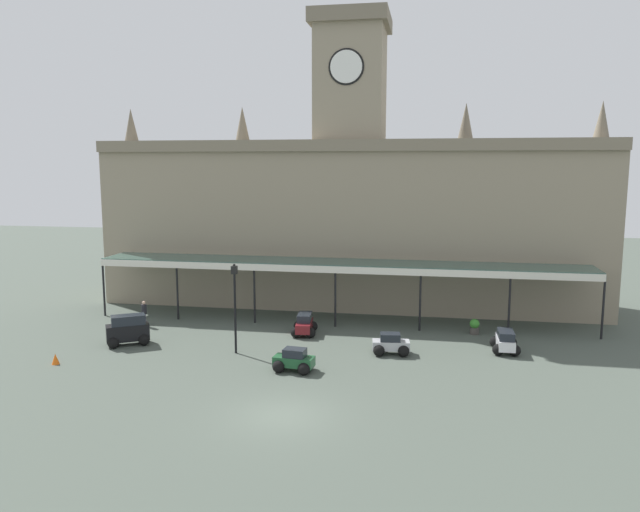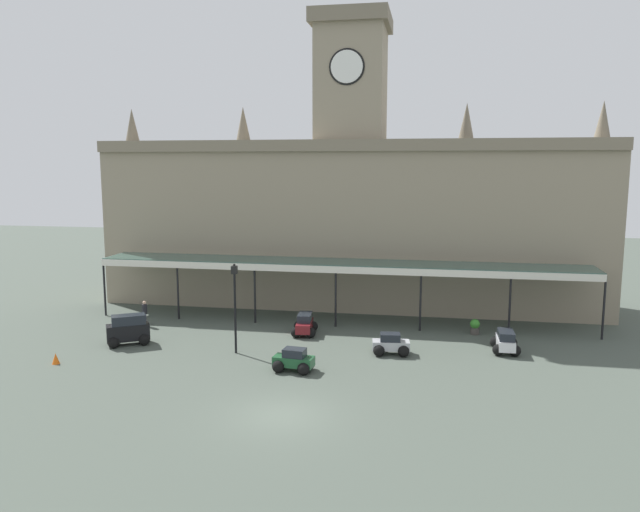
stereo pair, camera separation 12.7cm
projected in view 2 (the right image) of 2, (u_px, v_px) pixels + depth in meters
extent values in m
plane|color=#475046|center=(281.00, 415.00, 25.82)|extent=(140.00, 140.00, 0.00)
cube|color=gray|center=(350.00, 224.00, 45.74)|extent=(36.47, 6.49, 12.16)
cube|color=gray|center=(344.00, 145.00, 41.60)|extent=(36.47, 0.30, 0.80)
cube|color=gray|center=(351.00, 85.00, 44.26)|extent=(4.80, 4.80, 7.90)
cube|color=#766C59|center=(352.00, 21.00, 43.60)|extent=(5.50, 5.50, 1.00)
cylinder|color=white|center=(347.00, 67.00, 41.72)|extent=(2.20, 0.12, 2.20)
cylinder|color=black|center=(347.00, 67.00, 41.76)|extent=(2.46, 0.06, 2.46)
cone|color=#6E6554|center=(132.00, 126.00, 47.76)|extent=(1.10, 1.10, 2.60)
cone|color=#6E6554|center=(243.00, 124.00, 46.13)|extent=(1.10, 1.10, 2.60)
cone|color=#6E6554|center=(467.00, 121.00, 43.17)|extent=(1.10, 1.10, 2.60)
cone|color=#6E6554|center=(603.00, 120.00, 41.54)|extent=(1.10, 1.10, 2.60)
cube|color=#38564C|center=(339.00, 263.00, 40.76)|extent=(32.58, 3.20, 0.16)
cube|color=silver|center=(335.00, 270.00, 39.24)|extent=(32.58, 0.12, 0.44)
cylinder|color=black|center=(105.00, 288.00, 42.60)|extent=(0.14, 0.14, 3.91)
cylinder|color=black|center=(178.00, 291.00, 41.62)|extent=(0.14, 0.14, 3.91)
cylinder|color=black|center=(255.00, 294.00, 40.64)|extent=(0.14, 0.14, 3.91)
cylinder|color=black|center=(336.00, 297.00, 39.65)|extent=(0.14, 0.14, 3.91)
cylinder|color=black|center=(421.00, 301.00, 38.67)|extent=(0.14, 0.14, 3.91)
cylinder|color=black|center=(510.00, 304.00, 37.69)|extent=(0.14, 0.14, 3.91)
cylinder|color=black|center=(604.00, 308.00, 36.71)|extent=(0.14, 0.14, 3.91)
cube|color=maroon|center=(305.00, 326.00, 38.04)|extent=(1.12, 2.33, 0.55)
cube|color=#1E232B|center=(305.00, 317.00, 38.17)|extent=(0.98, 1.63, 0.45)
sphere|color=black|center=(311.00, 333.00, 37.28)|extent=(0.64, 0.64, 0.64)
sphere|color=black|center=(296.00, 332.00, 37.35)|extent=(0.64, 0.64, 0.64)
sphere|color=black|center=(313.00, 326.00, 38.80)|extent=(0.64, 0.64, 0.64)
sphere|color=black|center=(299.00, 326.00, 38.88)|extent=(0.64, 0.64, 0.64)
cube|color=silver|center=(505.00, 342.00, 34.48)|extent=(0.91, 2.25, 0.55)
cube|color=#1E232B|center=(506.00, 335.00, 34.22)|extent=(0.83, 1.55, 0.45)
sphere|color=black|center=(495.00, 342.00, 35.35)|extent=(0.64, 0.64, 0.64)
sphere|color=black|center=(512.00, 343.00, 35.19)|extent=(0.64, 0.64, 0.64)
sphere|color=black|center=(498.00, 350.00, 33.84)|extent=(0.64, 0.64, 0.64)
sphere|color=black|center=(515.00, 351.00, 33.68)|extent=(0.64, 0.64, 0.64)
cube|color=#1E512D|center=(294.00, 361.00, 31.27)|extent=(2.13, 1.08, 0.50)
cube|color=#1E232B|center=(295.00, 353.00, 31.18)|extent=(1.18, 0.91, 0.42)
sphere|color=black|center=(278.00, 366.00, 31.07)|extent=(0.64, 0.64, 0.64)
sphere|color=black|center=(284.00, 361.00, 31.90)|extent=(0.64, 0.64, 0.64)
sphere|color=black|center=(304.00, 369.00, 30.69)|extent=(0.64, 0.64, 0.64)
sphere|color=black|center=(309.00, 364.00, 31.53)|extent=(0.64, 0.64, 0.64)
cube|color=black|center=(128.00, 332.00, 35.85)|extent=(2.54, 2.08, 0.95)
cube|color=#1E232B|center=(128.00, 320.00, 35.76)|extent=(2.09, 1.77, 0.55)
sphere|color=black|center=(114.00, 343.00, 35.17)|extent=(0.64, 0.64, 0.64)
sphere|color=black|center=(113.00, 339.00, 36.04)|extent=(0.64, 0.64, 0.64)
sphere|color=black|center=(144.00, 340.00, 35.78)|extent=(0.64, 0.64, 0.64)
sphere|color=black|center=(143.00, 336.00, 36.66)|extent=(0.64, 0.64, 0.64)
cube|color=#B2B5BA|center=(391.00, 345.00, 34.05)|extent=(2.14, 1.10, 0.50)
cube|color=#1E232B|center=(390.00, 337.00, 33.99)|extent=(1.18, 0.92, 0.42)
sphere|color=black|center=(403.00, 347.00, 34.47)|extent=(0.64, 0.64, 0.64)
sphere|color=black|center=(404.00, 351.00, 33.60)|extent=(0.64, 0.64, 0.64)
sphere|color=black|center=(379.00, 346.00, 34.56)|extent=(0.64, 0.64, 0.64)
sphere|color=black|center=(379.00, 351.00, 33.70)|extent=(0.64, 0.64, 0.64)
cylinder|color=#3F384C|center=(145.00, 320.00, 39.92)|extent=(0.17, 0.17, 0.82)
cylinder|color=#3F384C|center=(145.00, 319.00, 40.13)|extent=(0.17, 0.17, 0.82)
cylinder|color=black|center=(145.00, 309.00, 39.92)|extent=(0.34, 0.34, 0.62)
sphere|color=tan|center=(144.00, 303.00, 39.86)|extent=(0.23, 0.23, 0.23)
cylinder|color=black|center=(235.00, 314.00, 34.01)|extent=(0.13, 0.13, 4.51)
cube|color=black|center=(234.00, 270.00, 33.65)|extent=(0.30, 0.30, 0.44)
sphere|color=black|center=(234.00, 265.00, 33.60)|extent=(0.14, 0.14, 0.14)
cone|color=orange|center=(56.00, 359.00, 32.43)|extent=(0.40, 0.40, 0.58)
cylinder|color=#47423D|center=(475.00, 331.00, 38.10)|extent=(0.56, 0.56, 0.42)
sphere|color=#38862C|center=(475.00, 324.00, 38.03)|extent=(0.60, 0.60, 0.60)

